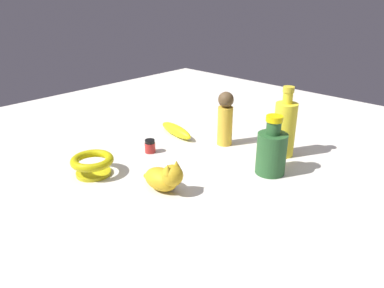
{
  "coord_description": "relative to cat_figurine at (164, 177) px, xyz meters",
  "views": [
    {
      "loc": [
        -0.74,
        -0.7,
        0.49
      ],
      "look_at": [
        0.0,
        0.0,
        0.05
      ],
      "focal_mm": 34.06,
      "sensor_mm": 36.0,
      "label": 1
    }
  ],
  "objects": [
    {
      "name": "cat_figurine",
      "position": [
        0.0,
        0.0,
        0.0
      ],
      "size": [
        0.07,
        0.14,
        0.09
      ],
      "color": "gold",
      "rests_on": "ground"
    },
    {
      "name": "banana",
      "position": [
        0.29,
        0.26,
        -0.02
      ],
      "size": [
        0.07,
        0.18,
        0.04
      ],
      "primitive_type": "ellipsoid",
      "rotation": [
        0.0,
        0.0,
        4.52
      ],
      "color": "yellow",
      "rests_on": "ground"
    },
    {
      "name": "bowl",
      "position": [
        -0.08,
        0.21,
        -0.0
      ],
      "size": [
        0.12,
        0.12,
        0.06
      ],
      "color": "gold",
      "rests_on": "ground"
    },
    {
      "name": "bottle_short",
      "position": [
        0.28,
        -0.15,
        0.03
      ],
      "size": [
        0.08,
        0.08,
        0.17
      ],
      "color": "#27572A",
      "rests_on": "ground"
    },
    {
      "name": "ground",
      "position": [
        0.18,
        0.07,
        -0.04
      ],
      "size": [
        2.0,
        2.0,
        0.0
      ],
      "primitive_type": "plane",
      "color": "silver"
    },
    {
      "name": "person_figure_adult",
      "position": [
        0.35,
        0.08,
        0.05
      ],
      "size": [
        0.07,
        0.07,
        0.18
      ],
      "color": "gold",
      "rests_on": "ground"
    },
    {
      "name": "nail_polish_jar",
      "position": [
        0.13,
        0.21,
        -0.02
      ],
      "size": [
        0.03,
        0.03,
        0.04
      ],
      "color": "#AE2622",
      "rests_on": "ground"
    },
    {
      "name": "bottle_tall",
      "position": [
        0.41,
        -0.11,
        0.05
      ],
      "size": [
        0.07,
        0.07,
        0.22
      ],
      "color": "yellow",
      "rests_on": "ground"
    }
  ]
}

